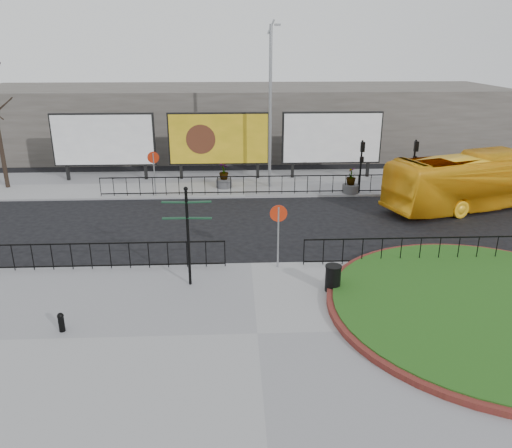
{
  "coord_description": "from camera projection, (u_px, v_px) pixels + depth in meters",
  "views": [
    {
      "loc": [
        -0.62,
        -17.64,
        8.14
      ],
      "look_at": [
        0.25,
        1.29,
        1.26
      ],
      "focal_mm": 35.0,
      "sensor_mm": 36.0,
      "label": 1
    }
  ],
  "objects": [
    {
      "name": "litter_bin",
      "position": [
        333.0,
        278.0,
        17.02
      ],
      "size": [
        0.56,
        0.56,
        0.93
      ],
      "color": "black",
      "rests_on": "pavement_near"
    },
    {
      "name": "railing_near_right",
      "position": [
        420.0,
        250.0,
        19.14
      ],
      "size": [
        9.0,
        0.1,
        1.1
      ],
      "primitive_type": null,
      "color": "black",
      "rests_on": "pavement_near"
    },
    {
      "name": "billboard_right",
      "position": [
        332.0,
        138.0,
        30.9
      ],
      "size": [
        6.2,
        0.31,
        4.1
      ],
      "color": "black",
      "rests_on": "pavement_far"
    },
    {
      "name": "billboard_mid",
      "position": [
        219.0,
        139.0,
        30.6
      ],
      "size": [
        6.2,
        0.31,
        4.1
      ],
      "color": "black",
      "rests_on": "pavement_far"
    },
    {
      "name": "railing_near_left",
      "position": [
        91.0,
        256.0,
        18.6
      ],
      "size": [
        10.0,
        0.1,
        1.1
      ],
      "primitive_type": null,
      "color": "black",
      "rests_on": "pavement_near"
    },
    {
      "name": "lamp_post",
      "position": [
        270.0,
        106.0,
        28.12
      ],
      "size": [
        0.74,
        0.18,
        9.23
      ],
      "color": "gray",
      "rests_on": "pavement_far"
    },
    {
      "name": "building_backdrop",
      "position": [
        241.0,
        119.0,
        39.17
      ],
      "size": [
        40.0,
        10.0,
        5.0
      ],
      "primitive_type": "cube",
      "color": "#655E59",
      "rests_on": "ground"
    },
    {
      "name": "planter_c",
      "position": [
        351.0,
        183.0,
        28.23
      ],
      "size": [
        0.92,
        0.92,
        1.46
      ],
      "color": "#4C4C4F",
      "rests_on": "pavement_far"
    },
    {
      "name": "pavement_near",
      "position": [
        257.0,
        335.0,
        14.66
      ],
      "size": [
        30.0,
        10.0,
        0.12
      ],
      "primitive_type": "cube",
      "color": "gray",
      "rests_on": "ground"
    },
    {
      "name": "ground",
      "position": [
        251.0,
        266.0,
        19.37
      ],
      "size": [
        90.0,
        90.0,
        0.0
      ],
      "primitive_type": "plane",
      "color": "black",
      "rests_on": "ground"
    },
    {
      "name": "grass_lawn",
      "position": [
        491.0,
        307.0,
        15.86
      ],
      "size": [
        10.0,
        10.0,
        0.22
      ],
      "primitive_type": "cylinder",
      "color": "#1E4612",
      "rests_on": "pavement_near"
    },
    {
      "name": "billboard_left",
      "position": [
        104.0,
        140.0,
        30.3
      ],
      "size": [
        6.2,
        0.31,
        4.1
      ],
      "color": "black",
      "rests_on": "pavement_far"
    },
    {
      "name": "bus",
      "position": [
        479.0,
        180.0,
        25.81
      ],
      "size": [
        10.66,
        5.66,
        2.9
      ],
      "primitive_type": "imported",
      "rotation": [
        0.0,
        0.0,
        1.9
      ],
      "color": "#EFA815",
      "rests_on": "ground"
    },
    {
      "name": "signal_pole_a",
      "position": [
        362.0,
        159.0,
        27.7
      ],
      "size": [
        0.22,
        0.26,
        3.0
      ],
      "color": "black",
      "rests_on": "pavement_far"
    },
    {
      "name": "brick_edge",
      "position": [
        491.0,
        308.0,
        15.87
      ],
      "size": [
        10.4,
        10.4,
        0.18
      ],
      "primitive_type": "cylinder",
      "color": "maroon",
      "rests_on": "pavement_near"
    },
    {
      "name": "bollard",
      "position": [
        61.0,
        321.0,
        14.65
      ],
      "size": [
        0.2,
        0.2,
        0.61
      ],
      "color": "black",
      "rests_on": "pavement_near"
    },
    {
      "name": "speed_sign_far",
      "position": [
        154.0,
        164.0,
        27.33
      ],
      "size": [
        0.64,
        0.07,
        2.47
      ],
      "color": "gray",
      "rests_on": "pavement_far"
    },
    {
      "name": "fingerpost_sign",
      "position": [
        188.0,
        227.0,
        16.91
      ],
      "size": [
        1.68,
        0.29,
        3.57
      ],
      "rotation": [
        0.0,
        0.0,
        -0.08
      ],
      "color": "black",
      "rests_on": "pavement_near"
    },
    {
      "name": "pavement_far",
      "position": [
        244.0,
        183.0,
        30.62
      ],
      "size": [
        44.0,
        6.0,
        0.12
      ],
      "primitive_type": "cube",
      "color": "gray",
      "rests_on": "ground"
    },
    {
      "name": "railing_far",
      "position": [
        263.0,
        185.0,
        27.92
      ],
      "size": [
        18.0,
        0.1,
        1.1
      ],
      "primitive_type": null,
      "color": "black",
      "rests_on": "pavement_far"
    },
    {
      "name": "signal_pole_b",
      "position": [
        415.0,
        158.0,
        27.83
      ],
      "size": [
        0.22,
        0.26,
        3.0
      ],
      "color": "black",
      "rests_on": "pavement_far"
    },
    {
      "name": "planter_b",
      "position": [
        224.0,
        178.0,
        29.31
      ],
      "size": [
        0.93,
        0.93,
        1.47
      ],
      "color": "#4C4C4F",
      "rests_on": "pavement_far"
    },
    {
      "name": "speed_sign_near",
      "position": [
        278.0,
        222.0,
        18.39
      ],
      "size": [
        0.64,
        0.07,
        2.47
      ],
      "color": "gray",
      "rests_on": "pavement_near"
    }
  ]
}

